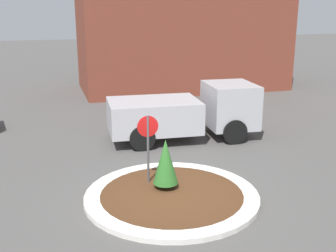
{
  "coord_description": "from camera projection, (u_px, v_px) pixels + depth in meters",
  "views": [
    {
      "loc": [
        -3.21,
        -10.44,
        5.27
      ],
      "look_at": [
        0.8,
        3.07,
        1.22
      ],
      "focal_mm": 45.0,
      "sensor_mm": 36.0,
      "label": 1
    }
  ],
  "objects": [
    {
      "name": "storefront_building",
      "position": [
        182.0,
        29.0,
        27.0
      ],
      "size": [
        12.92,
        6.07,
        7.64
      ],
      "color": "brown",
      "rests_on": "ground_plane"
    },
    {
      "name": "utility_truck",
      "position": [
        186.0,
        112.0,
        16.99
      ],
      "size": [
        6.06,
        2.75,
        2.2
      ],
      "rotation": [
        0.0,
        0.0,
        -0.07
      ],
      "color": "#B2B2B7",
      "rests_on": "ground_plane"
    },
    {
      "name": "stop_sign",
      "position": [
        148.0,
        139.0,
        12.31
      ],
      "size": [
        0.63,
        0.07,
        2.21
      ],
      "color": "#4C4C51",
      "rests_on": "ground_plane"
    },
    {
      "name": "island_shrub",
      "position": [
        166.0,
        162.0,
        12.06
      ],
      "size": [
        0.73,
        0.73,
        1.47
      ],
      "color": "brown",
      "rests_on": "traffic_island"
    },
    {
      "name": "traffic_island",
      "position": [
        172.0,
        196.0,
        11.93
      ],
      "size": [
        4.93,
        4.93,
        0.14
      ],
      "color": "silver",
      "rests_on": "ground_plane"
    },
    {
      "name": "ground_plane",
      "position": [
        172.0,
        198.0,
        11.95
      ],
      "size": [
        120.0,
        120.0,
        0.0
      ],
      "primitive_type": "plane",
      "color": "#514F4C"
    }
  ]
}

